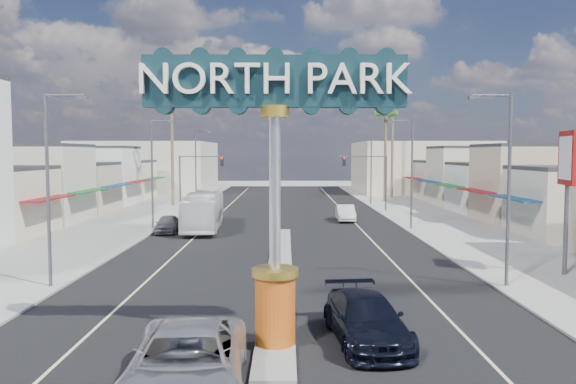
{
  "coord_description": "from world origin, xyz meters",
  "views": [
    {
      "loc": [
        0.37,
        -15.7,
        6.29
      ],
      "look_at": [
        0.44,
        12.52,
        4.32
      ],
      "focal_mm": 35.0,
      "sensor_mm": 36.0,
      "label": 1
    }
  ],
  "objects_px": {
    "streetlight_l_mid": "(154,168)",
    "streetlight_r_near": "(505,180)",
    "traffic_signal_right": "(369,172)",
    "streetlight_r_far": "(370,163)",
    "palm_left_far": "(172,108)",
    "car_parked_left": "(168,224)",
    "traffic_signal_left": "(197,172)",
    "suv_right": "(366,319)",
    "city_bus": "(204,211)",
    "bank_pylon_sign": "(568,166)",
    "streetlight_l_near": "(51,180)",
    "car_parked_right": "(345,213)",
    "palm_right_mid": "(386,119)",
    "streetlight_r_mid": "(410,168)",
    "palm_right_far": "(393,108)",
    "streetlight_l_far": "(197,163)",
    "gateway_sign": "(275,164)",
    "suv_left": "(186,365)"
  },
  "relations": [
    {
      "from": "traffic_signal_right",
      "to": "streetlight_l_mid",
      "type": "xyz_separation_m",
      "value": [
        -19.62,
        -13.99,
        0.79
      ]
    },
    {
      "from": "streetlight_l_far",
      "to": "suv_left",
      "type": "bearing_deg",
      "value": -81.29
    },
    {
      "from": "palm_right_far",
      "to": "suv_left",
      "type": "relative_size",
      "value": 2.18
    },
    {
      "from": "streetlight_l_near",
      "to": "city_bus",
      "type": "xyz_separation_m",
      "value": [
        3.98,
        20.12,
        -3.53
      ]
    },
    {
      "from": "streetlight_l_mid",
      "to": "palm_left_far",
      "type": "height_order",
      "value": "palm_left_far"
    },
    {
      "from": "palm_left_far",
      "to": "car_parked_left",
      "type": "xyz_separation_m",
      "value": [
        4.0,
        -21.86,
        -10.79
      ]
    },
    {
      "from": "suv_left",
      "to": "city_bus",
      "type": "height_order",
      "value": "city_bus"
    },
    {
      "from": "streetlight_r_near",
      "to": "streetlight_r_mid",
      "type": "relative_size",
      "value": 1.0
    },
    {
      "from": "suv_right",
      "to": "streetlight_l_far",
      "type": "bearing_deg",
      "value": 99.05
    },
    {
      "from": "palm_right_mid",
      "to": "suv_right",
      "type": "bearing_deg",
      "value": -100.59
    },
    {
      "from": "streetlight_l_near",
      "to": "car_parked_right",
      "type": "relative_size",
      "value": 1.99
    },
    {
      "from": "streetlight_l_far",
      "to": "car_parked_left",
      "type": "distance_m",
      "value": 24.29
    },
    {
      "from": "traffic_signal_right",
      "to": "car_parked_right",
      "type": "xyz_separation_m",
      "value": [
        -3.38,
        -8.23,
        -3.53
      ]
    },
    {
      "from": "traffic_signal_right",
      "to": "streetlight_l_mid",
      "type": "relative_size",
      "value": 0.67
    },
    {
      "from": "suv_right",
      "to": "car_parked_right",
      "type": "xyz_separation_m",
      "value": [
        2.8,
        33.19,
        -0.04
      ]
    },
    {
      "from": "streetlight_r_mid",
      "to": "gateway_sign",
      "type": "bearing_deg",
      "value": -110.42
    },
    {
      "from": "streetlight_r_near",
      "to": "palm_right_mid",
      "type": "bearing_deg",
      "value": 86.81
    },
    {
      "from": "palm_right_mid",
      "to": "palm_right_far",
      "type": "distance_m",
      "value": 6.57
    },
    {
      "from": "streetlight_r_mid",
      "to": "car_parked_right",
      "type": "relative_size",
      "value": 1.99
    },
    {
      "from": "streetlight_r_near",
      "to": "city_bus",
      "type": "height_order",
      "value": "streetlight_r_near"
    },
    {
      "from": "streetlight_l_far",
      "to": "city_bus",
      "type": "height_order",
      "value": "streetlight_l_far"
    },
    {
      "from": "streetlight_r_far",
      "to": "suv_right",
      "type": "relative_size",
      "value": 1.66
    },
    {
      "from": "palm_left_far",
      "to": "bank_pylon_sign",
      "type": "height_order",
      "value": "palm_left_far"
    },
    {
      "from": "streetlight_l_far",
      "to": "streetlight_r_near",
      "type": "relative_size",
      "value": 1.0
    },
    {
      "from": "palm_left_far",
      "to": "car_parked_right",
      "type": "relative_size",
      "value": 2.89
    },
    {
      "from": "streetlight_l_mid",
      "to": "streetlight_r_near",
      "type": "bearing_deg",
      "value": -43.79
    },
    {
      "from": "palm_right_far",
      "to": "suv_right",
      "type": "bearing_deg",
      "value": -101.41
    },
    {
      "from": "palm_left_far",
      "to": "suv_right",
      "type": "relative_size",
      "value": 2.41
    },
    {
      "from": "traffic_signal_left",
      "to": "streetlight_l_mid",
      "type": "bearing_deg",
      "value": -95.1
    },
    {
      "from": "streetlight_r_mid",
      "to": "traffic_signal_left",
      "type": "bearing_deg",
      "value": 144.5
    },
    {
      "from": "palm_right_mid",
      "to": "streetlight_l_far",
      "type": "bearing_deg",
      "value": -170.31
    },
    {
      "from": "city_bus",
      "to": "streetlight_r_far",
      "type": "bearing_deg",
      "value": 49.3
    },
    {
      "from": "streetlight_l_mid",
      "to": "streetlight_l_far",
      "type": "distance_m",
      "value": 22.0
    },
    {
      "from": "city_bus",
      "to": "bank_pylon_sign",
      "type": "relative_size",
      "value": 1.52
    },
    {
      "from": "traffic_signal_left",
      "to": "streetlight_l_mid",
      "type": "height_order",
      "value": "streetlight_l_mid"
    },
    {
      "from": "streetlight_r_far",
      "to": "suv_left",
      "type": "relative_size",
      "value": 1.39
    },
    {
      "from": "suv_left",
      "to": "suv_right",
      "type": "bearing_deg",
      "value": 36.43
    },
    {
      "from": "streetlight_r_far",
      "to": "gateway_sign",
      "type": "bearing_deg",
      "value": -101.78
    },
    {
      "from": "car_parked_left",
      "to": "city_bus",
      "type": "xyz_separation_m",
      "value": [
        2.55,
        1.98,
        0.83
      ]
    },
    {
      "from": "streetlight_l_far",
      "to": "palm_left_far",
      "type": "distance_m",
      "value": 7.21
    },
    {
      "from": "streetlight_r_far",
      "to": "bank_pylon_sign",
      "type": "distance_m",
      "value": 39.82
    },
    {
      "from": "streetlight_l_mid",
      "to": "car_parked_right",
      "type": "xyz_separation_m",
      "value": [
        16.24,
        5.77,
        -4.32
      ]
    },
    {
      "from": "palm_left_far",
      "to": "palm_right_mid",
      "type": "bearing_deg",
      "value": 12.99
    },
    {
      "from": "suv_right",
      "to": "car_parked_right",
      "type": "relative_size",
      "value": 1.2
    },
    {
      "from": "streetlight_r_near",
      "to": "suv_right",
      "type": "distance_m",
      "value": 11.34
    },
    {
      "from": "streetlight_r_near",
      "to": "bank_pylon_sign",
      "type": "xyz_separation_m",
      "value": [
        4.06,
        2.39,
        0.56
      ]
    },
    {
      "from": "streetlight_r_near",
      "to": "palm_right_far",
      "type": "height_order",
      "value": "palm_right_far"
    },
    {
      "from": "streetlight_l_mid",
      "to": "streetlight_r_far",
      "type": "xyz_separation_m",
      "value": [
        20.87,
        22.0,
        0.0
      ]
    },
    {
      "from": "palm_left_far",
      "to": "car_parked_left",
      "type": "relative_size",
      "value": 3.17
    },
    {
      "from": "streetlight_r_mid",
      "to": "palm_right_far",
      "type": "height_order",
      "value": "palm_right_far"
    }
  ]
}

